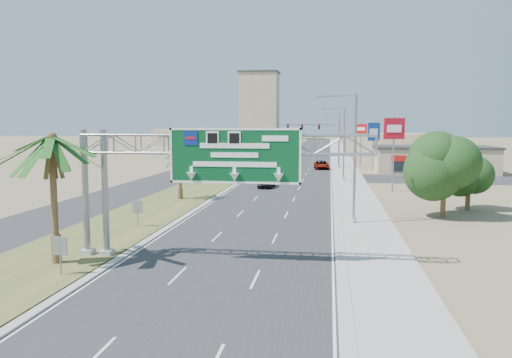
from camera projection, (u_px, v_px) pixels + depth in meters
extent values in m
plane|color=#8C7A59|center=(173.00, 335.00, 18.23)|extent=(600.00, 600.00, 0.00)
cube|color=#28282B|center=(307.00, 155.00, 126.41)|extent=(12.00, 300.00, 0.02)
cube|color=#9E9B93|center=(341.00, 155.00, 125.17)|extent=(4.00, 300.00, 0.10)
cube|color=#435224|center=(268.00, 154.00, 127.86)|extent=(7.00, 300.00, 0.12)
cube|color=#28282B|center=(241.00, 154.00, 128.88)|extent=(8.00, 300.00, 0.02)
cylinder|color=gray|center=(105.00, 194.00, 28.71)|extent=(0.36, 0.36, 7.40)
cylinder|color=gray|center=(86.00, 194.00, 28.88)|extent=(0.36, 0.36, 7.40)
cube|color=#9E9B93|center=(107.00, 253.00, 29.09)|extent=(0.70, 0.70, 0.40)
cube|color=#9E9B93|center=(88.00, 253.00, 29.26)|extent=(0.70, 0.70, 0.40)
cube|color=#07441E|center=(235.00, 156.00, 26.87)|extent=(7.20, 0.12, 3.00)
cube|color=navy|center=(191.00, 138.00, 27.04)|extent=(0.75, 0.03, 0.75)
cone|color=white|center=(234.00, 177.00, 26.92)|extent=(0.56, 0.56, 0.45)
cylinder|color=brown|center=(54.00, 202.00, 27.05)|extent=(0.36, 0.36, 7.00)
cylinder|color=brown|center=(56.00, 250.00, 27.34)|extent=(0.54, 0.54, 1.68)
cylinder|color=brown|center=(180.00, 176.00, 50.81)|extent=(0.36, 0.36, 5.00)
cylinder|color=brown|center=(180.00, 194.00, 51.01)|extent=(0.54, 0.54, 1.20)
cylinder|color=brown|center=(215.00, 161.00, 66.50)|extent=(0.36, 0.36, 5.80)
cylinder|color=brown|center=(215.00, 177.00, 66.74)|extent=(0.54, 0.54, 1.39)
cylinder|color=brown|center=(239.00, 157.00, 84.27)|extent=(0.36, 0.36, 4.50)
cylinder|color=brown|center=(239.00, 167.00, 84.46)|extent=(0.54, 0.54, 1.08)
cylinder|color=brown|center=(256.00, 149.00, 102.92)|extent=(0.36, 0.36, 5.20)
cylinder|color=brown|center=(256.00, 159.00, 103.14)|extent=(0.54, 0.54, 1.25)
cylinder|color=brown|center=(270.00, 145.00, 127.53)|extent=(0.36, 0.36, 4.80)
cylinder|color=brown|center=(270.00, 152.00, 127.73)|extent=(0.54, 0.54, 1.15)
cylinder|color=gray|center=(355.00, 160.00, 38.24)|extent=(0.20, 0.20, 10.00)
cylinder|color=gray|center=(337.00, 96.00, 37.91)|extent=(2.80, 0.12, 0.12)
cube|color=slate|center=(319.00, 97.00, 38.13)|extent=(0.50, 0.22, 0.18)
cylinder|color=#9E9B93|center=(354.00, 221.00, 38.75)|extent=(0.44, 0.44, 0.50)
cylinder|color=gray|center=(344.00, 144.00, 67.74)|extent=(0.20, 0.20, 10.00)
cylinder|color=gray|center=(334.00, 108.00, 67.42)|extent=(2.80, 0.12, 0.12)
cube|color=slate|center=(324.00, 109.00, 67.63)|extent=(0.50, 0.22, 0.18)
cylinder|color=#9E9B93|center=(343.00, 179.00, 68.26)|extent=(0.44, 0.44, 0.50)
cylinder|color=gray|center=(339.00, 138.00, 103.15)|extent=(0.20, 0.20, 10.00)
cylinder|color=gray|center=(333.00, 114.00, 102.82)|extent=(2.80, 0.12, 0.12)
cube|color=slate|center=(326.00, 115.00, 103.04)|extent=(0.50, 0.22, 0.18)
cylinder|color=#9E9B93|center=(339.00, 161.00, 103.66)|extent=(0.44, 0.44, 0.50)
cylinder|color=gray|center=(339.00, 146.00, 87.56)|extent=(0.28, 0.28, 8.00)
cylinder|color=gray|center=(311.00, 125.00, 87.89)|extent=(10.00, 0.18, 0.18)
cube|color=black|center=(319.00, 127.00, 87.51)|extent=(0.32, 0.18, 0.95)
cube|color=black|center=(302.00, 127.00, 87.95)|extent=(0.32, 0.18, 0.95)
cube|color=black|center=(288.00, 127.00, 88.31)|extent=(0.32, 0.18, 0.95)
sphere|color=red|center=(319.00, 125.00, 87.36)|extent=(0.22, 0.22, 0.22)
imported|color=black|center=(339.00, 129.00, 87.24)|extent=(0.16, 0.16, 0.60)
cylinder|color=#9E9B93|center=(339.00, 167.00, 87.96)|extent=(0.56, 0.56, 0.60)
cube|color=tan|center=(433.00, 160.00, 79.73)|extent=(18.00, 10.00, 4.00)
cylinder|color=brown|center=(443.00, 194.00, 41.41)|extent=(0.44, 0.44, 3.90)
sphere|color=black|center=(445.00, 163.00, 41.13)|extent=(4.50, 4.50, 4.50)
cylinder|color=brown|center=(468.00, 192.00, 44.95)|extent=(0.44, 0.44, 3.30)
sphere|color=black|center=(469.00, 167.00, 44.71)|extent=(3.50, 3.50, 3.50)
cylinder|color=gray|center=(61.00, 259.00, 25.17)|extent=(0.08, 0.08, 1.80)
cube|color=slate|center=(60.00, 246.00, 25.09)|extent=(0.75, 0.06, 0.95)
cylinder|color=gray|center=(138.00, 216.00, 37.07)|extent=(0.08, 0.08, 1.80)
cube|color=slate|center=(137.00, 207.00, 36.99)|extent=(0.75, 0.06, 0.95)
cube|color=gray|center=(259.00, 106.00, 266.84)|extent=(20.00, 16.00, 35.00)
cube|color=tan|center=(190.00, 138.00, 181.79)|extent=(24.00, 14.00, 6.00)
cube|color=tan|center=(411.00, 142.00, 151.29)|extent=(20.00, 12.00, 5.00)
imported|color=black|center=(267.00, 182.00, 60.98)|extent=(1.98, 4.44, 1.49)
imported|color=maroon|center=(287.00, 170.00, 77.14)|extent=(1.75, 4.64, 1.51)
imported|color=gray|center=(321.00, 165.00, 86.31)|extent=(2.80, 5.33, 1.43)
imported|color=black|center=(276.00, 158.00, 102.58)|extent=(2.59, 5.44, 1.53)
cylinder|color=gray|center=(393.00, 154.00, 57.01)|extent=(0.20, 0.20, 8.63)
cube|color=#B00E20|center=(394.00, 129.00, 56.69)|extent=(2.41, 0.80, 2.40)
cube|color=white|center=(394.00, 129.00, 56.52)|extent=(1.65, 0.40, 0.84)
cylinder|color=gray|center=(373.00, 146.00, 83.28)|extent=(0.20, 0.20, 8.20)
cube|color=navy|center=(374.00, 132.00, 83.02)|extent=(2.02, 0.74, 3.00)
cube|color=white|center=(374.00, 132.00, 82.84)|extent=(1.37, 0.35, 1.05)
cylinder|color=gray|center=(361.00, 144.00, 94.75)|extent=(0.20, 0.20, 7.99)
cube|color=#B30E0E|center=(361.00, 129.00, 94.43)|extent=(2.16, 1.08, 1.80)
cube|color=white|center=(361.00, 129.00, 94.26)|extent=(1.45, 0.60, 0.63)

